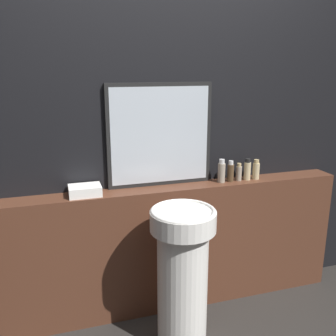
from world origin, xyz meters
TOP-DOWN VIEW (x-y plane):
  - wall_back at (0.00, 1.23)m, footprint 8.00×0.06m
  - vanity_counter at (0.00, 1.11)m, footprint 2.43×0.18m
  - pedestal_sink at (-0.07, 0.73)m, footprint 0.38×0.38m
  - mirror at (-0.08, 1.18)m, footprint 0.71×0.03m
  - towel_stack at (-0.59, 1.11)m, footprint 0.20×0.15m
  - shampoo_bottle at (0.34, 1.11)m, footprint 0.05×0.05m
  - conditioner_bottle at (0.41, 1.11)m, footprint 0.05×0.05m
  - lotion_bottle at (0.48, 1.11)m, footprint 0.04×0.04m
  - body_wash_bottle at (0.54, 1.11)m, footprint 0.05×0.05m
  - hand_soap_bottle at (0.61, 1.11)m, footprint 0.05×0.05m

SIDE VIEW (x-z plane):
  - vanity_counter at x=0.00m, z-range 0.00..0.89m
  - pedestal_sink at x=-0.07m, z-range 0.04..0.92m
  - towel_stack at x=-0.59m, z-range 0.89..0.96m
  - lotion_bottle at x=0.48m, z-range 0.89..1.01m
  - hand_soap_bottle at x=0.61m, z-range 0.89..1.03m
  - conditioner_bottle at x=0.41m, z-range 0.89..1.04m
  - body_wash_bottle at x=0.54m, z-range 0.89..1.04m
  - shampoo_bottle at x=0.34m, z-range 0.89..1.05m
  - mirror at x=-0.08m, z-range 0.89..1.57m
  - wall_back at x=0.00m, z-range 0.00..2.50m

